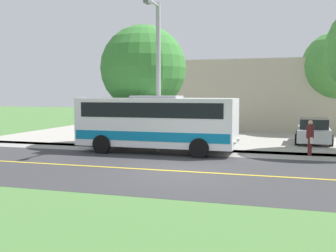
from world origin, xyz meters
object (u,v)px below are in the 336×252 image
pedestrian_with_bags (310,137)px  parked_car_near (314,131)px  tree_curbside (143,68)px  shuttle_bus_front (157,121)px  commercial_building (269,95)px  street_light_pole (157,70)px

pedestrian_with_bags → parked_car_near: size_ratio=0.37×
tree_curbside → pedestrian_with_bags: bearing=78.3°
shuttle_bus_front → pedestrian_with_bags: (-1.02, 7.22, -0.66)m
shuttle_bus_front → tree_curbside: 4.37m
shuttle_bus_front → commercial_building: commercial_building is taller
street_light_pole → commercial_building: bearing=164.3°
pedestrian_with_bags → tree_curbside: (-1.86, -8.97, 3.44)m
pedestrian_with_bags → commercial_building: commercial_building is taller
pedestrian_with_bags → commercial_building: bearing=-170.4°
street_light_pole → tree_curbside: bearing=-146.6°
shuttle_bus_front → parked_car_near: size_ratio=1.77×
shuttle_bus_front → pedestrian_with_bags: bearing=98.0°
parked_car_near → tree_curbside: 10.61m
shuttle_bus_front → street_light_pole: bearing=-167.5°
street_light_pole → parked_car_near: street_light_pole is taller
parked_car_near → tree_curbside: tree_curbside is taller
commercial_building → street_light_pole: bearing=-15.7°
parked_car_near → tree_curbside: bearing=-70.6°
pedestrian_with_bags → commercial_building: size_ratio=0.09×
pedestrian_with_bags → tree_curbside: tree_curbside is taller
shuttle_bus_front → pedestrian_with_bags: shuttle_bus_front is taller
shuttle_bus_front → tree_curbside: tree_curbside is taller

